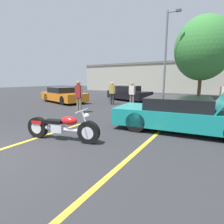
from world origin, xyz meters
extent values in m
cube|color=yellow|center=(-0.38, 1.67, 0.00)|extent=(0.12, 5.57, 0.01)
cube|color=yellow|center=(2.75, 1.67, 0.00)|extent=(0.12, 5.57, 0.01)
cube|color=#B2AD9E|center=(0.00, 25.54, 2.20)|extent=(32.00, 4.00, 4.40)
cube|color=slate|center=(0.00, 25.54, 4.25)|extent=(32.00, 4.20, 0.30)
cylinder|color=slate|center=(0.08, 14.92, 3.84)|extent=(0.18, 0.18, 7.69)
cylinder|color=slate|center=(0.53, 14.92, 7.54)|extent=(0.90, 0.10, 0.10)
cube|color=#4C4C51|center=(0.98, 14.92, 7.54)|extent=(0.44, 0.28, 0.16)
cylinder|color=brown|center=(2.84, 17.53, 1.24)|extent=(0.32, 0.32, 2.49)
ellipsoid|color=#387F38|center=(2.84, 17.53, 4.70)|extent=(5.12, 5.12, 5.89)
cylinder|color=black|center=(1.33, 2.21, 0.33)|extent=(0.68, 0.31, 0.66)
cylinder|color=black|center=(-0.39, 1.80, 0.33)|extent=(0.68, 0.31, 0.66)
cylinder|color=silver|center=(1.33, 2.21, 0.33)|extent=(0.39, 0.25, 0.36)
cylinder|color=silver|center=(-0.39, 1.80, 0.33)|extent=(0.39, 0.25, 0.36)
cylinder|color=silver|center=(0.47, 2.01, 0.35)|extent=(1.49, 0.46, 0.12)
cube|color=silver|center=(0.34, 1.97, 0.39)|extent=(0.41, 0.32, 0.28)
ellipsoid|color=red|center=(0.72, 2.07, 0.63)|extent=(0.55, 0.39, 0.26)
cube|color=black|center=(0.21, 1.94, 0.57)|extent=(0.63, 0.39, 0.10)
cube|color=red|center=(-0.35, 1.81, 0.51)|extent=(0.40, 0.30, 0.10)
cylinder|color=silver|center=(1.24, 2.19, 0.65)|extent=(0.31, 0.14, 0.63)
cylinder|color=silver|center=(1.14, 2.16, 0.95)|extent=(0.19, 0.69, 0.04)
sphere|color=silver|center=(1.28, 2.20, 0.81)|extent=(0.16, 0.16, 0.16)
cylinder|color=silver|center=(0.05, 2.02, 0.29)|extent=(1.14, 0.35, 0.09)
cube|color=teal|center=(3.41, 4.96, 0.49)|extent=(4.95, 2.35, 0.60)
cube|color=black|center=(3.22, 4.94, 1.00)|extent=(2.31, 1.90, 0.41)
cylinder|color=black|center=(2.02, 3.98, 0.35)|extent=(0.72, 0.29, 0.70)
cylinder|color=black|center=(1.86, 5.64, 0.35)|extent=(0.72, 0.29, 0.70)
cube|color=black|center=(-2.30, 12.42, 0.52)|extent=(4.35, 2.98, 0.66)
cube|color=black|center=(-2.45, 12.48, 1.08)|extent=(2.22, 2.07, 0.45)
cylinder|color=black|center=(-1.39, 11.29, 0.34)|extent=(0.72, 0.44, 0.69)
cylinder|color=black|center=(-0.88, 12.71, 0.34)|extent=(0.72, 0.44, 0.69)
cylinder|color=black|center=(-3.73, 12.13, 0.34)|extent=(0.72, 0.44, 0.69)
cylinder|color=black|center=(-3.22, 13.55, 0.34)|extent=(0.72, 0.44, 0.69)
cube|color=orange|center=(-6.29, 8.54, 0.49)|extent=(4.78, 2.93, 0.61)
cube|color=black|center=(-6.46, 8.58, 1.01)|extent=(2.37, 2.11, 0.43)
cylinder|color=black|center=(-5.16, 7.40, 0.34)|extent=(0.71, 0.39, 0.68)
cylinder|color=black|center=(-4.74, 8.96, 0.34)|extent=(0.71, 0.39, 0.68)
cylinder|color=black|center=(-7.83, 8.11, 0.34)|extent=(0.71, 0.39, 0.68)
cylinder|color=black|center=(-7.41, 9.67, 0.34)|extent=(0.71, 0.39, 0.68)
cylinder|color=brown|center=(4.65, 9.20, 0.41)|extent=(0.12, 0.12, 0.82)
cylinder|color=brown|center=(4.53, 9.20, 1.17)|extent=(0.08, 0.08, 0.58)
cylinder|color=gray|center=(-2.23, 5.71, 0.43)|extent=(0.12, 0.12, 0.85)
cylinder|color=gray|center=(-2.03, 5.71, 0.43)|extent=(0.12, 0.12, 0.85)
cube|color=maroon|center=(-2.13, 5.71, 1.19)|extent=(0.36, 0.20, 0.68)
cylinder|color=#9E704C|center=(-2.35, 5.71, 1.23)|extent=(0.08, 0.08, 0.61)
cylinder|color=#9E704C|center=(-1.91, 5.71, 1.23)|extent=(0.08, 0.08, 0.61)
sphere|color=#9E704C|center=(-2.13, 5.71, 1.65)|extent=(0.23, 0.23, 0.23)
cylinder|color=#333338|center=(-2.37, 9.51, 0.41)|extent=(0.12, 0.12, 0.81)
cylinder|color=#333338|center=(-2.17, 9.51, 0.41)|extent=(0.12, 0.12, 0.81)
cube|color=#B29933|center=(-2.27, 9.51, 1.13)|extent=(0.36, 0.20, 0.64)
cylinder|color=tan|center=(-2.49, 9.51, 1.16)|extent=(0.08, 0.08, 0.58)
cylinder|color=tan|center=(-2.05, 9.51, 1.16)|extent=(0.08, 0.08, 0.58)
sphere|color=tan|center=(-2.27, 9.51, 1.56)|extent=(0.22, 0.22, 0.22)
cylinder|color=gray|center=(-0.87, 9.74, 0.40)|extent=(0.12, 0.12, 0.79)
cylinder|color=gray|center=(-0.67, 9.74, 0.40)|extent=(0.12, 0.12, 0.79)
cube|color=white|center=(-0.77, 9.74, 1.11)|extent=(0.36, 0.20, 0.63)
cylinder|color=#9E704C|center=(-0.99, 9.74, 1.14)|extent=(0.08, 0.08, 0.56)
cylinder|color=#9E704C|center=(-0.55, 9.74, 1.14)|extent=(0.08, 0.08, 0.56)
sphere|color=#9E704C|center=(-0.77, 9.74, 1.53)|extent=(0.21, 0.21, 0.21)
camera|label=1|loc=(4.39, -1.58, 1.81)|focal=28.00mm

